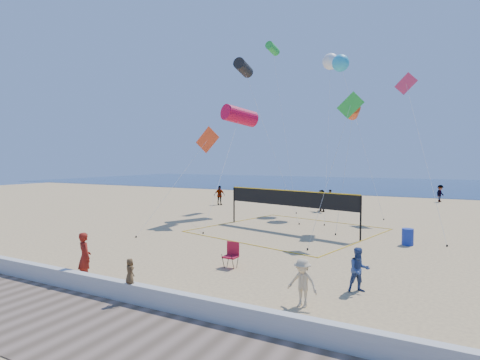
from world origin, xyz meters
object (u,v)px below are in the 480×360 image
at_px(camp_chair, 232,253).
at_px(trash_barrel, 408,237).
at_px(volleyball_net, 289,203).
at_px(woman, 85,257).

height_order(camp_chair, trash_barrel, camp_chair).
distance_m(trash_barrel, volleyball_net, 7.07).
bearing_deg(camp_chair, volleyball_net, 94.76).
xyz_separation_m(woman, trash_barrel, (10.00, 11.83, -0.48)).
xyz_separation_m(woman, volleyball_net, (3.13, 12.83, 0.85)).
distance_m(woman, camp_chair, 5.60).
height_order(woman, camp_chair, woman).
xyz_separation_m(trash_barrel, volleyball_net, (-6.87, 1.00, 1.33)).
bearing_deg(woman, volleyball_net, -81.12).
height_order(trash_barrel, volleyball_net, volleyball_net).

